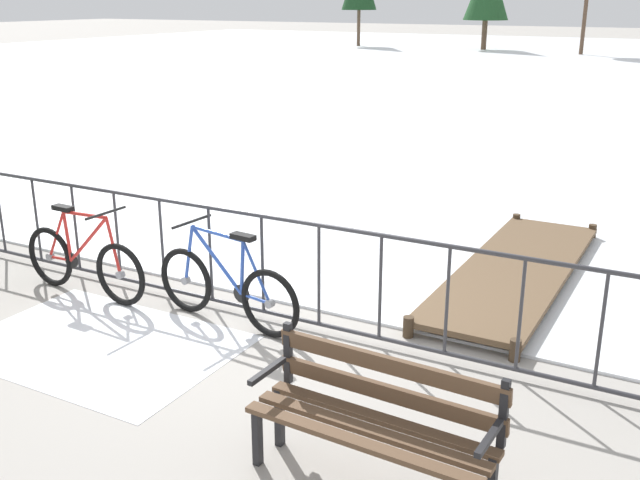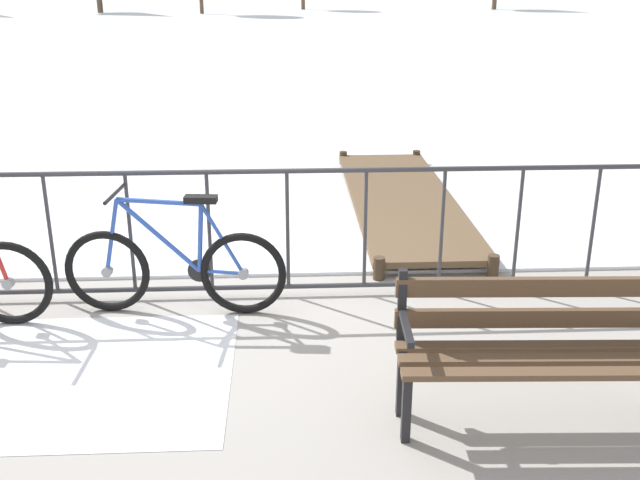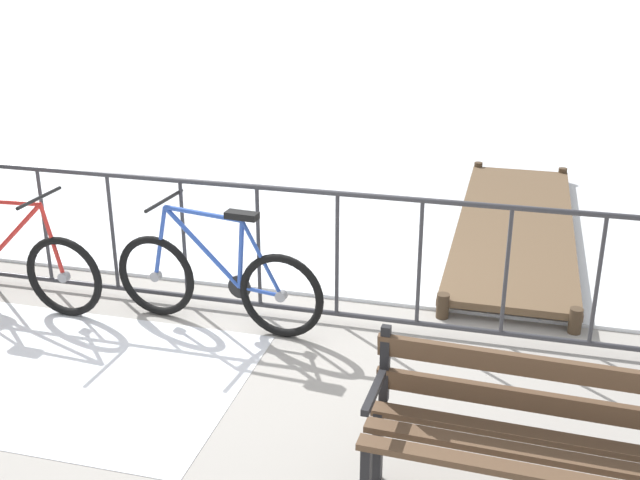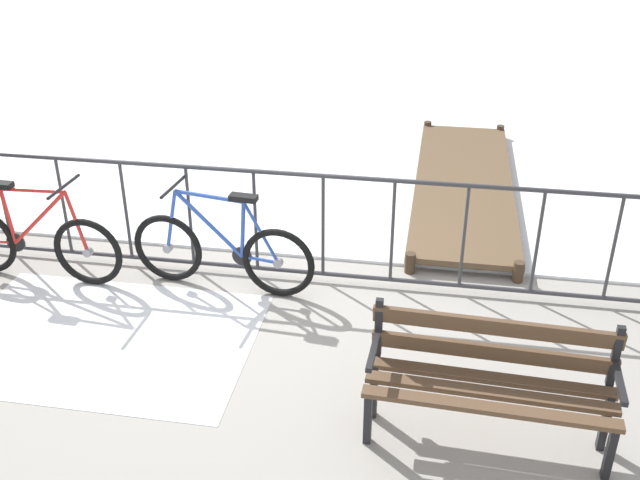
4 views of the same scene
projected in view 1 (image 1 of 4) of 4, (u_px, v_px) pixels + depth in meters
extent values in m
plane|color=#9E9991|center=(264.00, 319.00, 7.23)|extent=(160.00, 160.00, 0.00)
cube|color=white|center=(632.00, 72.00, 30.88)|extent=(80.00, 56.00, 0.03)
cube|color=white|center=(100.00, 344.00, 6.68)|extent=(2.44, 1.71, 0.01)
cylinder|color=#38383D|center=(261.00, 216.00, 6.90)|extent=(9.00, 0.04, 0.04)
cylinder|color=#38383D|center=(264.00, 311.00, 7.21)|extent=(9.00, 0.04, 0.04)
cylinder|color=#38383D|center=(0.00, 213.00, 8.74)|extent=(0.03, 0.03, 0.97)
cylinder|color=#38383D|center=(37.00, 220.00, 8.46)|extent=(0.03, 0.03, 0.97)
cylinder|color=#38383D|center=(76.00, 228.00, 8.18)|extent=(0.03, 0.03, 0.97)
cylinder|color=#38383D|center=(117.00, 236.00, 7.90)|extent=(0.03, 0.03, 0.97)
cylinder|color=#38383D|center=(162.00, 245.00, 7.62)|extent=(0.03, 0.03, 0.97)
cylinder|color=#38383D|center=(210.00, 254.00, 7.34)|extent=(0.03, 0.03, 0.97)
cylinder|color=#38383D|center=(262.00, 264.00, 7.05)|extent=(0.03, 0.03, 0.97)
cylinder|color=#38383D|center=(319.00, 276.00, 6.77)|extent=(0.03, 0.03, 0.97)
cylinder|color=#38383D|center=(380.00, 288.00, 6.49)|extent=(0.03, 0.03, 0.97)
cylinder|color=#38383D|center=(447.00, 301.00, 6.21)|extent=(0.03, 0.03, 0.97)
cylinder|color=#38383D|center=(520.00, 315.00, 5.93)|extent=(0.03, 0.03, 0.97)
cylinder|color=#38383D|center=(601.00, 331.00, 5.64)|extent=(0.03, 0.03, 0.97)
torus|color=black|center=(270.00, 304.00, 6.75)|extent=(0.66, 0.12, 0.66)
cylinder|color=gray|center=(270.00, 304.00, 6.75)|extent=(0.08, 0.07, 0.08)
torus|color=black|center=(186.00, 280.00, 7.30)|extent=(0.66, 0.12, 0.66)
cylinder|color=gray|center=(186.00, 280.00, 7.30)|extent=(0.08, 0.07, 0.08)
cylinder|color=#2D51B2|center=(242.00, 268.00, 6.83)|extent=(0.08, 0.04, 0.53)
cylinder|color=#2D51B2|center=(217.00, 260.00, 6.99)|extent=(0.61, 0.09, 0.59)
cylinder|color=#2D51B2|center=(217.00, 234.00, 6.89)|extent=(0.63, 0.09, 0.07)
cylinder|color=#2D51B2|center=(256.00, 299.00, 6.83)|extent=(0.34, 0.06, 0.05)
cylinder|color=#2D51B2|center=(257.00, 272.00, 6.74)|extent=(0.32, 0.06, 0.56)
cylinder|color=#2D51B2|center=(189.00, 254.00, 7.18)|extent=(0.16, 0.05, 0.59)
cube|color=black|center=(243.00, 237.00, 6.72)|extent=(0.25, 0.12, 0.05)
cylinder|color=black|center=(192.00, 222.00, 7.04)|extent=(0.08, 0.52, 0.03)
cylinder|color=black|center=(241.00, 294.00, 6.92)|extent=(0.18, 0.04, 0.18)
torus|color=black|center=(50.00, 257.00, 7.97)|extent=(0.66, 0.09, 0.66)
cylinder|color=gray|center=(50.00, 257.00, 7.97)|extent=(0.08, 0.06, 0.08)
torus|color=black|center=(120.00, 275.00, 7.45)|extent=(0.66, 0.09, 0.66)
cylinder|color=gray|center=(120.00, 275.00, 7.45)|extent=(0.08, 0.06, 0.08)
cylinder|color=red|center=(67.00, 236.00, 7.73)|extent=(0.08, 0.04, 0.53)
cylinder|color=red|center=(88.00, 240.00, 7.57)|extent=(0.61, 0.06, 0.59)
cylinder|color=red|center=(84.00, 215.00, 7.49)|extent=(0.63, 0.06, 0.07)
cylinder|color=red|center=(61.00, 259.00, 7.88)|extent=(0.34, 0.04, 0.05)
cylinder|color=red|center=(57.00, 235.00, 7.81)|extent=(0.32, 0.04, 0.56)
cylinder|color=red|center=(113.00, 246.00, 7.39)|extent=(0.16, 0.04, 0.59)
cube|color=black|center=(63.00, 208.00, 7.64)|extent=(0.24, 0.11, 0.05)
cylinder|color=black|center=(106.00, 213.00, 7.32)|extent=(0.05, 0.52, 0.03)
cylinder|color=black|center=(71.00, 260.00, 7.80)|extent=(0.18, 0.03, 0.18)
cube|color=brown|center=(380.00, 419.00, 4.70)|extent=(1.60, 0.17, 0.04)
cube|color=brown|center=(368.00, 430.00, 4.58)|extent=(1.60, 0.17, 0.04)
cube|color=brown|center=(357.00, 442.00, 4.45)|extent=(1.60, 0.17, 0.04)
cube|color=brown|center=(387.00, 393.00, 4.74)|extent=(1.60, 0.12, 0.12)
cube|color=brown|center=(388.00, 365.00, 4.67)|extent=(1.60, 0.12, 0.12)
cube|color=black|center=(503.00, 414.00, 4.34)|extent=(0.05, 0.05, 0.45)
cube|color=black|center=(489.00, 438.00, 4.14)|extent=(0.06, 0.40, 0.04)
cube|color=black|center=(257.00, 435.00, 4.91)|extent=(0.05, 0.06, 0.44)
cube|color=black|center=(280.00, 417.00, 5.13)|extent=(0.05, 0.06, 0.44)
cube|color=black|center=(288.00, 353.00, 5.08)|extent=(0.05, 0.05, 0.45)
cube|color=black|center=(267.00, 371.00, 4.89)|extent=(0.06, 0.40, 0.04)
cube|color=brown|center=(516.00, 270.00, 8.18)|extent=(1.10, 3.85, 0.06)
cylinder|color=#433323|center=(408.00, 327.00, 6.81)|extent=(0.10, 0.10, 0.20)
cylinder|color=#433323|center=(515.00, 350.00, 6.36)|extent=(0.10, 0.10, 0.20)
cylinder|color=#433323|center=(516.00, 221.00, 10.02)|extent=(0.10, 0.10, 0.20)
cylinder|color=#433323|center=(592.00, 232.00, 9.57)|extent=(0.10, 0.10, 0.20)
cylinder|color=brown|center=(485.00, 25.00, 43.79)|extent=(0.31, 0.31, 2.89)
cylinder|color=brown|center=(584.00, 20.00, 39.93)|extent=(0.21, 0.21, 3.71)
cylinder|color=brown|center=(359.00, 16.00, 47.03)|extent=(0.21, 0.21, 3.76)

